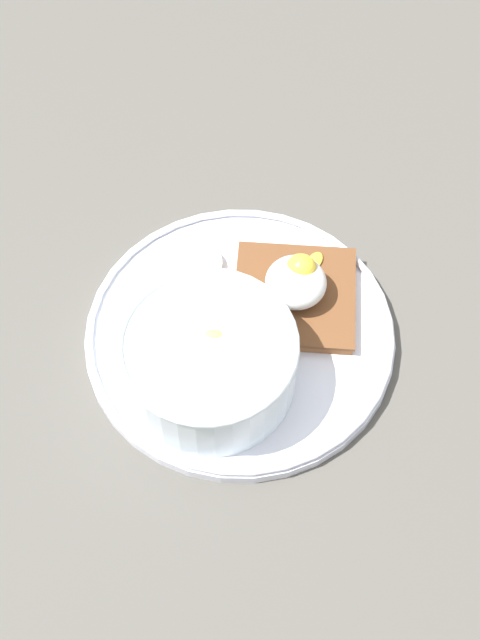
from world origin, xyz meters
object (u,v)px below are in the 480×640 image
(banana_slice_left, at_px, (201,264))
(poached_egg, at_px, (297,280))
(oatmeal_bowl, at_px, (212,362))
(banana_slice_front, at_px, (172,293))
(toast_slice, at_px, (295,297))

(banana_slice_left, bearing_deg, poached_egg, 6.70)
(oatmeal_bowl, height_order, banana_slice_left, oatmeal_bowl)
(oatmeal_bowl, distance_m, banana_slice_front, 0.09)
(oatmeal_bowl, relative_size, poached_egg, 1.92)
(poached_egg, bearing_deg, banana_slice_left, -173.30)
(oatmeal_bowl, distance_m, poached_egg, 0.10)
(banana_slice_front, distance_m, banana_slice_left, 0.04)
(toast_slice, relative_size, poached_egg, 1.86)
(poached_egg, distance_m, banana_slice_front, 0.11)
(poached_egg, xyz_separation_m, banana_slice_left, (-0.09, -0.01, -0.02))
(toast_slice, bearing_deg, poached_egg, 89.88)
(banana_slice_front, bearing_deg, banana_slice_left, 79.91)
(banana_slice_left, bearing_deg, oatmeal_bowl, -54.93)
(oatmeal_bowl, bearing_deg, poached_egg, 78.09)
(toast_slice, distance_m, banana_slice_left, 0.09)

